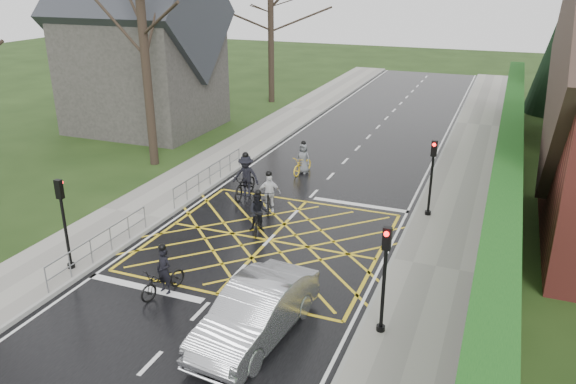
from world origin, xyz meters
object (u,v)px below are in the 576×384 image
Objects in this scene: cyclist_back at (258,216)px; cyclist_front at (269,197)px; cyclist_lead at (303,162)px; cyclist_mid at (246,180)px; car at (255,312)px; cyclist_rear at (163,278)px.

cyclist_back is 1.91m from cyclist_front.
cyclist_mid is at bearing -100.15° from cyclist_lead.
cyclist_mid is 1.16× the size of cyclist_front.
car is (3.08, -7.96, 0.13)m from cyclist_front.
cyclist_front is at bearing 116.75° from car.
cyclist_back is (0.82, 5.11, 0.09)m from cyclist_rear.
cyclist_mid reaches higher than car.
cyclist_front is 4.99m from cyclist_lead.
cyclist_rear is at bearing 170.08° from car.
cyclist_mid is at bearing 105.01° from cyclist_back.
cyclist_rear is 1.03× the size of cyclist_lead.
cyclist_back is at bearing -101.40° from cyclist_front.
cyclist_lead is 0.37× the size of car.
cyclist_mid is 3.97m from cyclist_lead.
cyclist_rear reaches higher than cyclist_lead.
cyclist_rear is 11.96m from cyclist_lead.
cyclist_mid reaches higher than cyclist_front.
cyclist_rear is 7.00m from cyclist_front.
car is at bearing -66.65° from cyclist_lead.
cyclist_rear is at bearing -81.96° from cyclist_lead.
cyclist_front reaches higher than cyclist_lead.
cyclist_rear is 8.28m from cyclist_mid.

